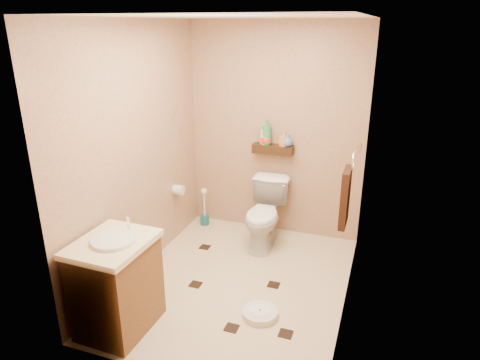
% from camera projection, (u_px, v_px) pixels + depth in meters
% --- Properties ---
extents(ground, '(2.50, 2.50, 0.00)m').
position_uv_depth(ground, '(238.00, 283.00, 4.11)').
color(ground, '#C4AF90').
rests_on(ground, ground).
extents(wall_back, '(2.00, 0.04, 2.40)m').
position_uv_depth(wall_back, '(275.00, 132.00, 4.81)').
color(wall_back, tan).
rests_on(wall_back, ground).
extents(wall_front, '(2.00, 0.04, 2.40)m').
position_uv_depth(wall_front, '(168.00, 225.00, 2.59)').
color(wall_front, tan).
rests_on(wall_front, ground).
extents(wall_left, '(0.04, 2.50, 2.40)m').
position_uv_depth(wall_left, '(138.00, 154.00, 4.01)').
color(wall_left, tan).
rests_on(wall_left, ground).
extents(wall_right, '(0.04, 2.50, 2.40)m').
position_uv_depth(wall_right, '(356.00, 178.00, 3.39)').
color(wall_right, tan).
rests_on(wall_right, ground).
extents(ceiling, '(2.00, 2.50, 0.02)m').
position_uv_depth(ceiling, '(237.00, 16.00, 3.29)').
color(ceiling, white).
rests_on(ceiling, wall_back).
extents(wall_shelf, '(0.46, 0.14, 0.10)m').
position_uv_depth(wall_shelf, '(273.00, 149.00, 4.80)').
color(wall_shelf, '#321C0D').
rests_on(wall_shelf, wall_back).
extents(floor_accents, '(1.30, 1.36, 0.01)m').
position_uv_depth(floor_accents, '(239.00, 284.00, 4.09)').
color(floor_accents, black).
rests_on(floor_accents, ground).
extents(toilet, '(0.44, 0.73, 0.73)m').
position_uv_depth(toilet, '(265.00, 214.00, 4.72)').
color(toilet, white).
rests_on(toilet, ground).
extents(vanity, '(0.55, 0.66, 0.91)m').
position_uv_depth(vanity, '(117.00, 284.00, 3.40)').
color(vanity, brown).
rests_on(vanity, ground).
extents(bathroom_scale, '(0.31, 0.31, 0.06)m').
position_uv_depth(bathroom_scale, '(260.00, 313.00, 3.64)').
color(bathroom_scale, silver).
rests_on(bathroom_scale, ground).
extents(toilet_brush, '(0.11, 0.11, 0.48)m').
position_uv_depth(toilet_brush, '(205.00, 212.00, 5.26)').
color(toilet_brush, '#175C5D').
rests_on(toilet_brush, ground).
extents(towel_ring, '(0.12, 0.30, 0.76)m').
position_uv_depth(towel_ring, '(346.00, 195.00, 3.72)').
color(towel_ring, silver).
rests_on(towel_ring, wall_right).
extents(toilet_paper, '(0.12, 0.11, 0.12)m').
position_uv_depth(toilet_paper, '(178.00, 190.00, 4.78)').
color(toilet_paper, silver).
rests_on(toilet_paper, wall_left).
extents(bottle_a, '(0.10, 0.10, 0.23)m').
position_uv_depth(bottle_a, '(264.00, 134.00, 4.77)').
color(bottle_a, beige).
rests_on(bottle_a, wall_shelf).
extents(bottle_b, '(0.10, 0.10, 0.16)m').
position_uv_depth(bottle_b, '(264.00, 137.00, 4.79)').
color(bottle_b, yellow).
rests_on(bottle_b, wall_shelf).
extents(bottle_c, '(0.13, 0.13, 0.16)m').
position_uv_depth(bottle_c, '(266.00, 137.00, 4.78)').
color(bottle_c, red).
rests_on(bottle_c, wall_shelf).
extents(bottle_d, '(0.15, 0.15, 0.29)m').
position_uv_depth(bottle_d, '(266.00, 132.00, 4.76)').
color(bottle_d, '#2F8D51').
rests_on(bottle_d, wall_shelf).
extents(bottle_e, '(0.11, 0.11, 0.17)m').
position_uv_depth(bottle_e, '(284.00, 138.00, 4.71)').
color(bottle_e, '#DE894A').
rests_on(bottle_e, wall_shelf).
extents(bottle_f, '(0.14, 0.14, 0.14)m').
position_uv_depth(bottle_f, '(287.00, 140.00, 4.70)').
color(bottle_f, '#4D76C1').
rests_on(bottle_f, wall_shelf).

